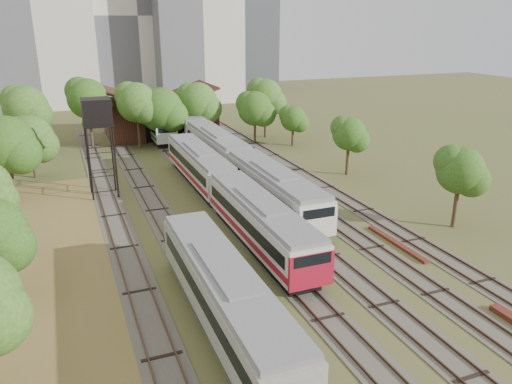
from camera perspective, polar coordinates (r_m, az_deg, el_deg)
name	(u,v)px	position (r m, az deg, el deg)	size (l,w,h in m)	color
ground	(388,341)	(29.84, 14.86, -16.11)	(240.00, 240.00, 0.00)	#475123
dry_grass_patch	(40,332)	(32.02, -23.43, -14.48)	(14.00, 60.00, 0.04)	brown
tracks	(231,200)	(49.51, -2.89, -0.93)	(24.60, 80.00, 0.19)	#4C473D
railcar_red_set	(225,190)	(46.33, -3.54, 0.28)	(3.13, 34.57, 3.87)	black
railcar_green_set	(217,148)	(61.49, -4.49, 5.05)	(3.29, 52.08, 4.08)	black
railcar_rear	(156,125)	(77.74, -11.34, 7.51)	(3.00, 16.08, 3.70)	black
old_grey_coach	(225,295)	(28.90, -3.58, -11.69)	(3.14, 18.00, 3.89)	black
water_tower	(97,115)	(51.23, -17.73, 8.43)	(2.84, 2.84, 9.84)	black
rail_pile_far	(397,243)	(41.33, 15.77, -5.68)	(0.45, 7.24, 0.24)	#5E271A
maintenance_shed	(160,116)	(79.71, -10.96, 8.51)	(16.45, 11.55, 7.58)	#361813
tree_band_left	(2,185)	(42.35, -27.02, 0.68)	(7.34, 54.51, 8.36)	#382616
tree_band_far	(157,104)	(71.79, -11.29, 9.82)	(38.45, 10.25, 9.68)	#382616
tree_band_right	(360,139)	(56.17, 11.85, 5.96)	(4.17, 35.92, 7.07)	#382616
tower_centre	(131,16)	(120.45, -14.08, 18.93)	(20.00, 18.00, 36.00)	beige
tower_far_right	(250,33)	(138.36, -0.72, 17.72)	(12.00, 12.00, 28.00)	#3A3C41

